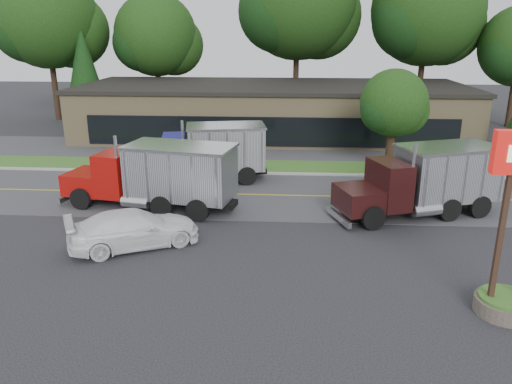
# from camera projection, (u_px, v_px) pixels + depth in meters

# --- Properties ---
(ground) EXTENTS (140.00, 140.00, 0.00)m
(ground) POSITION_uv_depth(u_px,v_px,m) (196.00, 268.00, 19.13)
(ground) COLOR #39393F
(ground) RESTS_ON ground
(road) EXTENTS (60.00, 8.00, 0.02)m
(road) POSITION_uv_depth(u_px,v_px,m) (226.00, 194.00, 27.67)
(road) COLOR #4F4F54
(road) RESTS_ON ground
(center_line) EXTENTS (60.00, 0.12, 0.01)m
(center_line) POSITION_uv_depth(u_px,v_px,m) (226.00, 194.00, 27.67)
(center_line) COLOR gold
(center_line) RESTS_ON ground
(curb) EXTENTS (60.00, 0.30, 0.12)m
(curb) POSITION_uv_depth(u_px,v_px,m) (234.00, 174.00, 31.66)
(curb) COLOR #9E9E99
(curb) RESTS_ON ground
(grass_verge) EXTENTS (60.00, 3.40, 0.03)m
(grass_verge) POSITION_uv_depth(u_px,v_px,m) (237.00, 166.00, 33.36)
(grass_verge) COLOR #316221
(grass_verge) RESTS_ON ground
(far_parking) EXTENTS (60.00, 7.00, 0.02)m
(far_parking) POSITION_uv_depth(u_px,v_px,m) (244.00, 149.00, 38.11)
(far_parking) COLOR #4F4F54
(far_parking) RESTS_ON ground
(strip_mall) EXTENTS (32.00, 12.00, 4.00)m
(strip_mall) POSITION_uv_depth(u_px,v_px,m) (273.00, 111.00, 43.05)
(strip_mall) COLOR tan
(strip_mall) RESTS_ON ground
(tree_far_a) EXTENTS (10.31, 9.71, 14.71)m
(tree_far_a) POSITION_uv_depth(u_px,v_px,m) (49.00, 22.00, 47.98)
(tree_far_a) COLOR #382619
(tree_far_a) RESTS_ON ground
(tree_far_b) EXTENTS (8.62, 8.11, 12.29)m
(tree_far_b) POSITION_uv_depth(u_px,v_px,m) (157.00, 39.00, 49.69)
(tree_far_b) COLOR #382619
(tree_far_b) RESTS_ON ground
(tree_far_c) EXTENTS (11.95, 11.24, 17.04)m
(tree_far_c) POSITION_uv_depth(u_px,v_px,m) (299.00, 6.00, 47.89)
(tree_far_c) COLOR #382619
(tree_far_c) RESTS_ON ground
(tree_far_d) EXTENTS (10.99, 10.34, 15.68)m
(tree_far_d) POSITION_uv_depth(u_px,v_px,m) (428.00, 15.00, 46.43)
(tree_far_d) COLOR #382619
(tree_far_d) RESTS_ON ground
(evergreen_left) EXTENTS (4.13, 4.13, 9.39)m
(evergreen_left) POSITION_uv_depth(u_px,v_px,m) (84.00, 69.00, 47.02)
(evergreen_left) COLOR #382619
(evergreen_left) RESTS_ON ground
(tree_verge) EXTENTS (4.51, 4.25, 6.44)m
(tree_verge) POSITION_uv_depth(u_px,v_px,m) (394.00, 106.00, 31.50)
(tree_verge) COLOR #382619
(tree_verge) RESTS_ON ground
(dump_truck_red) EXTENTS (9.17, 4.23, 3.36)m
(dump_truck_red) POSITION_uv_depth(u_px,v_px,m) (158.00, 174.00, 24.91)
(dump_truck_red) COLOR black
(dump_truck_red) RESTS_ON ground
(dump_truck_blue) EXTENTS (8.00, 3.92, 3.36)m
(dump_truck_blue) POSITION_uv_depth(u_px,v_px,m) (208.00, 152.00, 29.61)
(dump_truck_blue) COLOR black
(dump_truck_blue) RESTS_ON ground
(dump_truck_maroon) EXTENTS (8.36, 4.98, 3.36)m
(dump_truck_maroon) POSITION_uv_depth(u_px,v_px,m) (427.00, 179.00, 24.16)
(dump_truck_maroon) COLOR black
(dump_truck_maroon) RESTS_ON ground
(rally_car) EXTENTS (5.79, 4.43, 1.56)m
(rally_car) POSITION_uv_depth(u_px,v_px,m) (134.00, 229.00, 20.82)
(rally_car) COLOR white
(rally_car) RESTS_ON ground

